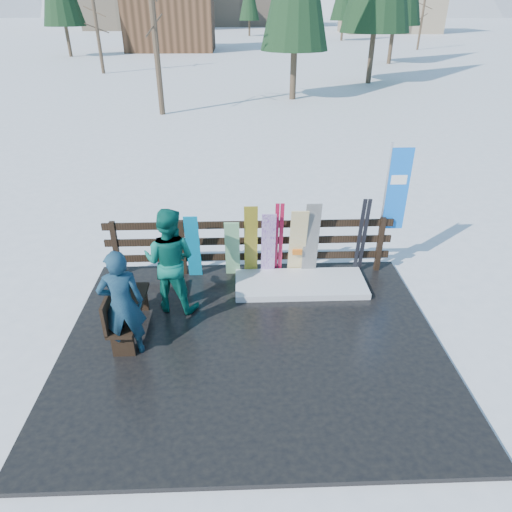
{
  "coord_description": "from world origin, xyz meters",
  "views": [
    {
      "loc": [
        -0.16,
        -5.75,
        4.82
      ],
      "look_at": [
        0.09,
        1.0,
        1.1
      ],
      "focal_mm": 32.0,
      "sensor_mm": 36.0,
      "label": 1
    }
  ],
  "objects_px": {
    "snowboard_1": "(232,249)",
    "person_back": "(170,260)",
    "snowboard_2": "(251,242)",
    "person_front": "(122,304)",
    "snowboard_5": "(298,243)",
    "bench": "(124,305)",
    "snowboard_0": "(193,247)",
    "rental_flag": "(394,194)",
    "snowboard_4": "(311,240)",
    "snowboard_3": "(268,245)"
  },
  "relations": [
    {
      "from": "snowboard_1",
      "to": "person_back",
      "type": "distance_m",
      "value": 1.44
    },
    {
      "from": "snowboard_2",
      "to": "person_front",
      "type": "height_order",
      "value": "person_front"
    },
    {
      "from": "snowboard_2",
      "to": "snowboard_5",
      "type": "bearing_deg",
      "value": 0.0
    },
    {
      "from": "snowboard_2",
      "to": "person_back",
      "type": "xyz_separation_m",
      "value": [
        -1.4,
        -0.94,
        0.15
      ]
    },
    {
      "from": "bench",
      "to": "snowboard_0",
      "type": "relative_size",
      "value": 1.06
    },
    {
      "from": "snowboard_5",
      "to": "rental_flag",
      "type": "xyz_separation_m",
      "value": [
        1.82,
        0.27,
        0.86
      ]
    },
    {
      "from": "bench",
      "to": "snowboard_5",
      "type": "distance_m",
      "value": 3.4
    },
    {
      "from": "person_front",
      "to": "snowboard_1",
      "type": "bearing_deg",
      "value": -140.01
    },
    {
      "from": "snowboard_1",
      "to": "snowboard_4",
      "type": "relative_size",
      "value": 0.82
    },
    {
      "from": "bench",
      "to": "snowboard_2",
      "type": "height_order",
      "value": "snowboard_2"
    },
    {
      "from": "bench",
      "to": "snowboard_1",
      "type": "relative_size",
      "value": 1.14
    },
    {
      "from": "snowboard_0",
      "to": "snowboard_5",
      "type": "distance_m",
      "value": 2.0
    },
    {
      "from": "snowboard_0",
      "to": "bench",
      "type": "bearing_deg",
      "value": -121.11
    },
    {
      "from": "snowboard_0",
      "to": "rental_flag",
      "type": "height_order",
      "value": "rental_flag"
    },
    {
      "from": "bench",
      "to": "snowboard_0",
      "type": "distance_m",
      "value": 1.91
    },
    {
      "from": "snowboard_5",
      "to": "person_back",
      "type": "height_order",
      "value": "person_back"
    },
    {
      "from": "snowboard_4",
      "to": "person_front",
      "type": "bearing_deg",
      "value": -145.4
    },
    {
      "from": "bench",
      "to": "person_front",
      "type": "relative_size",
      "value": 0.84
    },
    {
      "from": "snowboard_0",
      "to": "snowboard_5",
      "type": "height_order",
      "value": "snowboard_5"
    },
    {
      "from": "snowboard_2",
      "to": "person_front",
      "type": "relative_size",
      "value": 0.9
    },
    {
      "from": "snowboard_0",
      "to": "person_back",
      "type": "distance_m",
      "value": 1.02
    },
    {
      "from": "snowboard_1",
      "to": "snowboard_3",
      "type": "relative_size",
      "value": 0.92
    },
    {
      "from": "bench",
      "to": "snowboard_0",
      "type": "xyz_separation_m",
      "value": [
        0.98,
        1.63,
        0.18
      ]
    },
    {
      "from": "snowboard_2",
      "to": "snowboard_3",
      "type": "relative_size",
      "value": 1.12
    },
    {
      "from": "snowboard_1",
      "to": "snowboard_2",
      "type": "relative_size",
      "value": 0.82
    },
    {
      "from": "snowboard_3",
      "to": "rental_flag",
      "type": "bearing_deg",
      "value": 6.47
    },
    {
      "from": "snowboard_1",
      "to": "snowboard_4",
      "type": "xyz_separation_m",
      "value": [
        1.51,
        0.0,
        0.16
      ]
    },
    {
      "from": "snowboard_1",
      "to": "snowboard_5",
      "type": "xyz_separation_m",
      "value": [
        1.25,
        -0.0,
        0.1
      ]
    },
    {
      "from": "snowboard_4",
      "to": "person_back",
      "type": "distance_m",
      "value": 2.73
    },
    {
      "from": "snowboard_1",
      "to": "person_back",
      "type": "height_order",
      "value": "person_back"
    },
    {
      "from": "snowboard_1",
      "to": "snowboard_2",
      "type": "xyz_separation_m",
      "value": [
        0.36,
        -0.0,
        0.15
      ]
    },
    {
      "from": "snowboard_4",
      "to": "person_front",
      "type": "xyz_separation_m",
      "value": [
        -3.11,
        -2.14,
        0.09
      ]
    },
    {
      "from": "snowboard_2",
      "to": "person_back",
      "type": "relative_size",
      "value": 0.85
    },
    {
      "from": "rental_flag",
      "to": "snowboard_2",
      "type": "bearing_deg",
      "value": -174.32
    },
    {
      "from": "rental_flag",
      "to": "snowboard_1",
      "type": "bearing_deg",
      "value": -174.97
    },
    {
      "from": "snowboard_0",
      "to": "snowboard_1",
      "type": "distance_m",
      "value": 0.75
    },
    {
      "from": "snowboard_2",
      "to": "rental_flag",
      "type": "bearing_deg",
      "value": 5.68
    },
    {
      "from": "snowboard_3",
      "to": "bench",
      "type": "bearing_deg",
      "value": -146.04
    },
    {
      "from": "bench",
      "to": "person_front",
      "type": "height_order",
      "value": "person_front"
    },
    {
      "from": "snowboard_1",
      "to": "snowboard_2",
      "type": "bearing_deg",
      "value": -0.0
    },
    {
      "from": "person_front",
      "to": "snowboard_3",
      "type": "bearing_deg",
      "value": -150.18
    },
    {
      "from": "bench",
      "to": "snowboard_1",
      "type": "xyz_separation_m",
      "value": [
        1.73,
        1.63,
        0.12
      ]
    },
    {
      "from": "person_back",
      "to": "snowboard_4",
      "type": "bearing_deg",
      "value": -146.18
    },
    {
      "from": "snowboard_2",
      "to": "snowboard_5",
      "type": "distance_m",
      "value": 0.9
    },
    {
      "from": "bench",
      "to": "person_back",
      "type": "bearing_deg",
      "value": 45.15
    },
    {
      "from": "snowboard_4",
      "to": "person_front",
      "type": "height_order",
      "value": "person_front"
    },
    {
      "from": "snowboard_5",
      "to": "snowboard_0",
      "type": "bearing_deg",
      "value": -180.0
    },
    {
      "from": "snowboard_5",
      "to": "snowboard_4",
      "type": "bearing_deg",
      "value": 0.0
    },
    {
      "from": "bench",
      "to": "snowboard_3",
      "type": "relative_size",
      "value": 1.04
    },
    {
      "from": "snowboard_2",
      "to": "rental_flag",
      "type": "relative_size",
      "value": 0.62
    }
  ]
}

